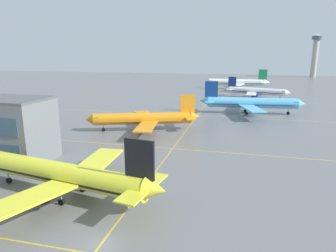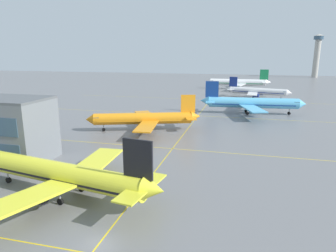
{
  "view_description": "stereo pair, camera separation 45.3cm",
  "coord_description": "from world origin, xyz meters",
  "px_view_note": "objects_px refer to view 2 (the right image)",
  "views": [
    {
      "loc": [
        15.19,
        -28.64,
        21.99
      ],
      "look_at": [
        -2.66,
        43.76,
        3.89
      ],
      "focal_mm": 32.23,
      "sensor_mm": 36.0,
      "label": 1
    },
    {
      "loc": [
        15.63,
        -28.53,
        21.99
      ],
      "look_at": [
        -2.66,
        43.76,
        3.89
      ],
      "focal_mm": 32.23,
      "sensor_mm": 36.0,
      "label": 2
    }
  ],
  "objects_px": {
    "airliner_front_gate": "(63,174)",
    "airliner_far_left_stand": "(257,91)",
    "airliner_third_row": "(251,103)",
    "airliner_far_right_stand": "(238,82)",
    "control_tower": "(317,52)",
    "airliner_second_row": "(145,119)"
  },
  "relations": [
    {
      "from": "control_tower",
      "to": "airliner_front_gate",
      "type": "bearing_deg",
      "value": -108.31
    },
    {
      "from": "airliner_third_row",
      "to": "airliner_far_left_stand",
      "type": "height_order",
      "value": "airliner_third_row"
    },
    {
      "from": "control_tower",
      "to": "airliner_far_left_stand",
      "type": "bearing_deg",
      "value": -110.45
    },
    {
      "from": "airliner_front_gate",
      "to": "airliner_far_left_stand",
      "type": "bearing_deg",
      "value": 74.51
    },
    {
      "from": "airliner_far_right_stand",
      "to": "airliner_front_gate",
      "type": "bearing_deg",
      "value": -98.31
    },
    {
      "from": "airliner_front_gate",
      "to": "control_tower",
      "type": "distance_m",
      "value": 284.3
    },
    {
      "from": "airliner_third_row",
      "to": "control_tower",
      "type": "height_order",
      "value": "control_tower"
    },
    {
      "from": "airliner_second_row",
      "to": "airliner_far_right_stand",
      "type": "height_order",
      "value": "airliner_far_right_stand"
    },
    {
      "from": "airliner_third_row",
      "to": "control_tower",
      "type": "relative_size",
      "value": 0.98
    },
    {
      "from": "airliner_front_gate",
      "to": "airliner_far_right_stand",
      "type": "height_order",
      "value": "airliner_far_right_stand"
    },
    {
      "from": "airliner_front_gate",
      "to": "airliner_far_right_stand",
      "type": "bearing_deg",
      "value": 81.69
    },
    {
      "from": "airliner_far_left_stand",
      "to": "airliner_far_right_stand",
      "type": "bearing_deg",
      "value": 105.32
    },
    {
      "from": "airliner_front_gate",
      "to": "airliner_third_row",
      "type": "distance_m",
      "value": 81.43
    },
    {
      "from": "airliner_second_row",
      "to": "airliner_far_left_stand",
      "type": "relative_size",
      "value": 1.01
    },
    {
      "from": "airliner_third_row",
      "to": "airliner_far_right_stand",
      "type": "bearing_deg",
      "value": 94.81
    },
    {
      "from": "control_tower",
      "to": "airliner_third_row",
      "type": "bearing_deg",
      "value": -107.18
    },
    {
      "from": "airliner_second_row",
      "to": "airliner_third_row",
      "type": "relative_size",
      "value": 0.85
    },
    {
      "from": "airliner_second_row",
      "to": "airliner_far_right_stand",
      "type": "relative_size",
      "value": 0.82
    },
    {
      "from": "airliner_front_gate",
      "to": "airliner_third_row",
      "type": "bearing_deg",
      "value": 68.89
    },
    {
      "from": "airliner_far_right_stand",
      "to": "control_tower",
      "type": "height_order",
      "value": "control_tower"
    },
    {
      "from": "airliner_far_right_stand",
      "to": "control_tower",
      "type": "xyz_separation_m",
      "value": [
        66.46,
        114.16,
        18.26
      ]
    },
    {
      "from": "airliner_front_gate",
      "to": "airliner_far_left_stand",
      "type": "distance_m",
      "value": 122.69
    }
  ]
}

